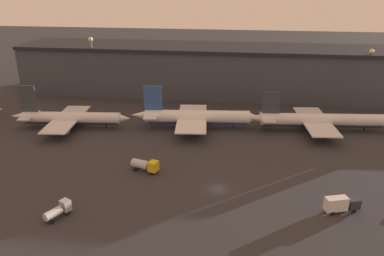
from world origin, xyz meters
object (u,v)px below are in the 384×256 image
airplane_2 (196,117)px  service_vehicle_3 (341,204)px  airplane_1 (70,118)px  service_vehicle_4 (145,165)px  service_vehicle_2 (58,211)px  airplane_3 (320,120)px

airplane_2 → service_vehicle_3: size_ratio=5.48×
airplane_1 → service_vehicle_4: airplane_1 is taller
service_vehicle_2 → service_vehicle_3: (58.98, 9.91, 0.39)m
airplane_2 → service_vehicle_3: bearing=-55.6°
service_vehicle_2 → service_vehicle_3: bearing=-52.2°
airplane_1 → service_vehicle_4: size_ratio=5.33×
service_vehicle_4 → airplane_2: bearing=90.9°
service_vehicle_3 → service_vehicle_4: service_vehicle_3 is taller
service_vehicle_3 → service_vehicle_2: bearing=171.9°
airplane_3 → service_vehicle_2: (-62.90, -57.02, -2.00)m
airplane_2 → airplane_3: size_ratio=0.90×
airplane_3 → airplane_1: bearing=-179.6°
airplane_2 → airplane_3: bearing=-1.1°
airplane_1 → airplane_2: (41.68, 5.30, 0.41)m
service_vehicle_2 → service_vehicle_4: service_vehicle_4 is taller
airplane_2 → service_vehicle_3: 57.34m
service_vehicle_4 → airplane_3: bearing=52.1°
airplane_2 → service_vehicle_4: (-9.28, -31.81, -2.04)m
airplane_3 → service_vehicle_3: airplane_3 is taller
airplane_3 → service_vehicle_3: 47.30m
airplane_1 → airplane_3: bearing=0.4°
service_vehicle_3 → service_vehicle_4: (-45.99, 12.21, -0.21)m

